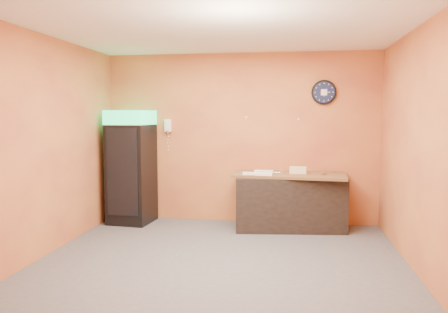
# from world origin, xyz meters

# --- Properties ---
(floor) EXTENTS (4.50, 4.50, 0.00)m
(floor) POSITION_xyz_m (0.00, 0.00, 0.00)
(floor) COLOR #47474C
(floor) RESTS_ON ground
(back_wall) EXTENTS (4.50, 0.02, 2.80)m
(back_wall) POSITION_xyz_m (0.00, 2.00, 1.40)
(back_wall) COLOR #CF823A
(back_wall) RESTS_ON floor
(left_wall) EXTENTS (0.02, 4.00, 2.80)m
(left_wall) POSITION_xyz_m (-2.25, 0.00, 1.40)
(left_wall) COLOR #CF823A
(left_wall) RESTS_ON floor
(right_wall) EXTENTS (0.02, 4.00, 2.80)m
(right_wall) POSITION_xyz_m (2.25, 0.00, 1.40)
(right_wall) COLOR #CF823A
(right_wall) RESTS_ON floor
(ceiling) EXTENTS (4.50, 4.00, 0.02)m
(ceiling) POSITION_xyz_m (0.00, 0.00, 2.80)
(ceiling) COLOR white
(ceiling) RESTS_ON back_wall
(beverage_cooler) EXTENTS (0.71, 0.72, 1.86)m
(beverage_cooler) POSITION_xyz_m (-1.77, 1.61, 0.91)
(beverage_cooler) COLOR black
(beverage_cooler) RESTS_ON floor
(prep_counter) EXTENTS (1.75, 0.93, 0.84)m
(prep_counter) POSITION_xyz_m (0.82, 1.63, 0.42)
(prep_counter) COLOR black
(prep_counter) RESTS_ON floor
(wall_clock) EXTENTS (0.39, 0.06, 0.39)m
(wall_clock) POSITION_xyz_m (1.34, 1.97, 2.15)
(wall_clock) COLOR black
(wall_clock) RESTS_ON back_wall
(wall_phone) EXTENTS (0.11, 0.10, 0.21)m
(wall_phone) POSITION_xyz_m (-1.23, 1.95, 1.61)
(wall_phone) COLOR white
(wall_phone) RESTS_ON back_wall
(butcher_paper) EXTENTS (1.79, 0.93, 0.04)m
(butcher_paper) POSITION_xyz_m (0.82, 1.63, 0.86)
(butcher_paper) COLOR brown
(butcher_paper) RESTS_ON prep_counter
(sub_roll_stack) EXTENTS (0.26, 0.11, 0.11)m
(sub_roll_stack) POSITION_xyz_m (0.95, 1.63, 0.93)
(sub_roll_stack) COLOR #F3E4BD
(sub_roll_stack) RESTS_ON butcher_paper
(wrapped_sandwich_left) EXTENTS (0.25, 0.10, 0.04)m
(wrapped_sandwich_left) POSITION_xyz_m (0.23, 1.40, 0.89)
(wrapped_sandwich_left) COLOR white
(wrapped_sandwich_left) RESTS_ON butcher_paper
(wrapped_sandwich_mid) EXTENTS (0.26, 0.12, 0.04)m
(wrapped_sandwich_mid) POSITION_xyz_m (0.44, 1.36, 0.89)
(wrapped_sandwich_mid) COLOR white
(wrapped_sandwich_mid) RESTS_ON butcher_paper
(wrapped_sandwich_right) EXTENTS (0.31, 0.14, 0.04)m
(wrapped_sandwich_right) POSITION_xyz_m (0.42, 1.61, 0.90)
(wrapped_sandwich_right) COLOR white
(wrapped_sandwich_right) RESTS_ON butcher_paper
(kitchen_tool) EXTENTS (0.05, 0.05, 0.05)m
(kitchen_tool) POSITION_xyz_m (0.70, 1.64, 0.90)
(kitchen_tool) COLOR silver
(kitchen_tool) RESTS_ON butcher_paper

